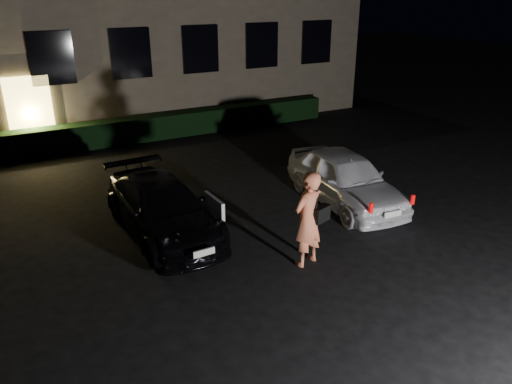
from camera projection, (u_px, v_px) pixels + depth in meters
ground at (303, 279)px, 9.53m from camera, size 80.00×80.00×0.00m
hedge at (141, 129)px, 17.88m from camera, size 15.00×0.70×0.85m
sedan at (163, 208)px, 11.09m from camera, size 1.92×4.30×1.21m
hatch at (345, 178)px, 12.61m from camera, size 1.94×4.08×1.35m
man at (308, 219)px, 9.70m from camera, size 0.90×0.67×1.97m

